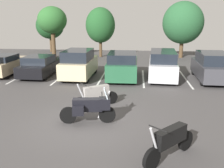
{
  "coord_description": "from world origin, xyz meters",
  "views": [
    {
      "loc": [
        1.97,
        -9.4,
        4.17
      ],
      "look_at": [
        0.78,
        2.49,
        0.95
      ],
      "focal_mm": 41.1,
      "sensor_mm": 36.0,
      "label": 1
    }
  ],
  "objects_px": {
    "car_champagne": "(79,64)",
    "car_silver": "(163,65)",
    "motorcycle_touring": "(90,107)",
    "motorcycle_third": "(170,141)",
    "car_charcoal": "(212,67)",
    "motorcycle_second": "(96,95)",
    "car_tan": "(4,64)",
    "car_black": "(41,66)",
    "car_green": "(123,66)"
  },
  "relations": [
    {
      "from": "motorcycle_touring",
      "to": "car_champagne",
      "type": "bearing_deg",
      "value": 105.8
    },
    {
      "from": "motorcycle_second",
      "to": "car_tan",
      "type": "distance_m",
      "value": 9.88
    },
    {
      "from": "motorcycle_second",
      "to": "car_silver",
      "type": "xyz_separation_m",
      "value": [
        3.58,
        6.06,
        0.34
      ]
    },
    {
      "from": "car_silver",
      "to": "car_tan",
      "type": "bearing_deg",
      "value": 179.49
    },
    {
      "from": "motorcycle_touring",
      "to": "car_charcoal",
      "type": "distance_m",
      "value": 10.21
    },
    {
      "from": "car_champagne",
      "to": "car_charcoal",
      "type": "xyz_separation_m",
      "value": [
        8.85,
        0.15,
        -0.04
      ]
    },
    {
      "from": "car_silver",
      "to": "motorcycle_second",
      "type": "bearing_deg",
      "value": -120.61
    },
    {
      "from": "motorcycle_third",
      "to": "car_champagne",
      "type": "relative_size",
      "value": 0.42
    },
    {
      "from": "motorcycle_second",
      "to": "car_tan",
      "type": "relative_size",
      "value": 0.45
    },
    {
      "from": "motorcycle_third",
      "to": "car_charcoal",
      "type": "bearing_deg",
      "value": 69.02
    },
    {
      "from": "car_tan",
      "to": "car_silver",
      "type": "relative_size",
      "value": 0.89
    },
    {
      "from": "motorcycle_third",
      "to": "car_tan",
      "type": "bearing_deg",
      "value": 135.5
    },
    {
      "from": "car_black",
      "to": "car_silver",
      "type": "height_order",
      "value": "car_silver"
    },
    {
      "from": "car_silver",
      "to": "car_charcoal",
      "type": "relative_size",
      "value": 1.04
    },
    {
      "from": "motorcycle_touring",
      "to": "car_black",
      "type": "xyz_separation_m",
      "value": [
        -5.03,
        8.06,
        0.02
      ]
    },
    {
      "from": "motorcycle_touring",
      "to": "motorcycle_second",
      "type": "distance_m",
      "value": 1.86
    },
    {
      "from": "car_green",
      "to": "car_silver",
      "type": "xyz_separation_m",
      "value": [
        2.69,
        0.36,
        0.05
      ]
    },
    {
      "from": "car_tan",
      "to": "car_champagne",
      "type": "distance_m",
      "value": 5.68
    },
    {
      "from": "motorcycle_touring",
      "to": "motorcycle_second",
      "type": "xyz_separation_m",
      "value": [
        -0.05,
        1.86,
        -0.07
      ]
    },
    {
      "from": "car_black",
      "to": "car_charcoal",
      "type": "xyz_separation_m",
      "value": [
        11.74,
        -0.38,
        0.23
      ]
    },
    {
      "from": "car_green",
      "to": "car_silver",
      "type": "relative_size",
      "value": 0.9
    },
    {
      "from": "car_tan",
      "to": "car_black",
      "type": "relative_size",
      "value": 0.9
    },
    {
      "from": "motorcycle_second",
      "to": "car_charcoal",
      "type": "relative_size",
      "value": 0.41
    },
    {
      "from": "motorcycle_second",
      "to": "car_tan",
      "type": "height_order",
      "value": "car_tan"
    },
    {
      "from": "motorcycle_third",
      "to": "car_charcoal",
      "type": "relative_size",
      "value": 0.39
    },
    {
      "from": "car_green",
      "to": "car_tan",
      "type": "bearing_deg",
      "value": 176.91
    },
    {
      "from": "motorcycle_touring",
      "to": "car_silver",
      "type": "bearing_deg",
      "value": 65.98
    },
    {
      "from": "car_champagne",
      "to": "car_green",
      "type": "xyz_separation_m",
      "value": [
        2.97,
        0.02,
        -0.07
      ]
    },
    {
      "from": "car_green",
      "to": "car_charcoal",
      "type": "relative_size",
      "value": 0.93
    },
    {
      "from": "car_charcoal",
      "to": "motorcycle_second",
      "type": "bearing_deg",
      "value": -139.31
    },
    {
      "from": "motorcycle_second",
      "to": "car_black",
      "type": "relative_size",
      "value": 0.4
    },
    {
      "from": "car_green",
      "to": "car_silver",
      "type": "distance_m",
      "value": 2.72
    },
    {
      "from": "motorcycle_second",
      "to": "car_black",
      "type": "bearing_deg",
      "value": 128.73
    },
    {
      "from": "car_champagne",
      "to": "car_silver",
      "type": "relative_size",
      "value": 0.89
    },
    {
      "from": "car_tan",
      "to": "car_black",
      "type": "xyz_separation_m",
      "value": [
        2.76,
        0.04,
        -0.04
      ]
    },
    {
      "from": "car_champagne",
      "to": "car_green",
      "type": "height_order",
      "value": "car_champagne"
    },
    {
      "from": "motorcycle_second",
      "to": "car_charcoal",
      "type": "bearing_deg",
      "value": 40.69
    },
    {
      "from": "motorcycle_touring",
      "to": "car_silver",
      "type": "relative_size",
      "value": 0.46
    },
    {
      "from": "car_champagne",
      "to": "car_silver",
      "type": "xyz_separation_m",
      "value": [
        5.66,
        0.38,
        -0.02
      ]
    },
    {
      "from": "motorcycle_second",
      "to": "motorcycle_touring",
      "type": "bearing_deg",
      "value": -88.33
    },
    {
      "from": "motorcycle_touring",
      "to": "car_black",
      "type": "bearing_deg",
      "value": 121.95
    },
    {
      "from": "motorcycle_third",
      "to": "car_green",
      "type": "bearing_deg",
      "value": 101.35
    },
    {
      "from": "car_tan",
      "to": "car_champagne",
      "type": "relative_size",
      "value": 1.0
    },
    {
      "from": "car_silver",
      "to": "car_champagne",
      "type": "bearing_deg",
      "value": -176.12
    },
    {
      "from": "motorcycle_third",
      "to": "car_green",
      "type": "distance_m",
      "value": 10.18
    },
    {
      "from": "motorcycle_third",
      "to": "car_tan",
      "type": "distance_m",
      "value": 14.9
    },
    {
      "from": "car_tan",
      "to": "car_charcoal",
      "type": "distance_m",
      "value": 14.5
    },
    {
      "from": "motorcycle_touring",
      "to": "car_tan",
      "type": "height_order",
      "value": "car_tan"
    },
    {
      "from": "car_black",
      "to": "car_silver",
      "type": "distance_m",
      "value": 8.56
    },
    {
      "from": "car_champagne",
      "to": "motorcycle_third",
      "type": "bearing_deg",
      "value": -63.45
    }
  ]
}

